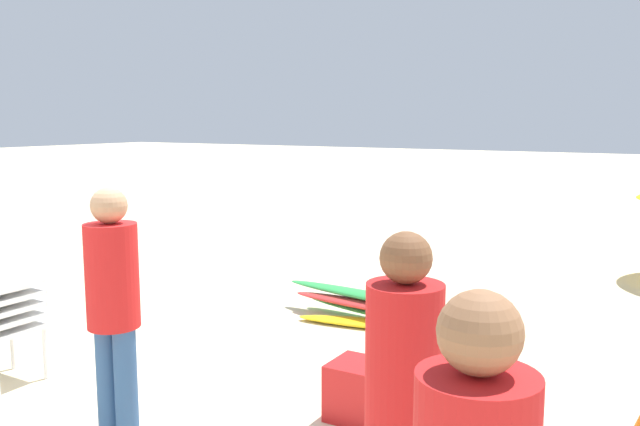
% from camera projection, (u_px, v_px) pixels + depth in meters
% --- Properties ---
extents(ground, '(80.00, 80.00, 0.00)m').
position_uv_depth(ground, '(50.00, 409.00, 4.78)').
color(ground, beige).
extents(surfboard_pile, '(2.48, 0.77, 0.32)m').
position_uv_depth(surfboard_pile, '(389.00, 312.00, 6.65)').
color(surfboard_pile, yellow).
rests_on(surfboard_pile, ground).
extents(lifeguard_near_right, '(0.32, 0.32, 1.63)m').
position_uv_depth(lifeguard_near_right, '(403.00, 398.00, 2.73)').
color(lifeguard_near_right, '#33598C').
rests_on(lifeguard_near_right, ground).
extents(lifeguard_far_right, '(0.32, 0.32, 1.67)m').
position_uv_depth(lifeguard_far_right, '(113.00, 303.00, 4.05)').
color(lifeguard_far_right, '#33598C').
rests_on(lifeguard_far_right, ground).
extents(cooler_box, '(0.59, 0.38, 0.40)m').
position_uv_depth(cooler_box, '(372.00, 394.00, 4.56)').
color(cooler_box, red).
rests_on(cooler_box, ground).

